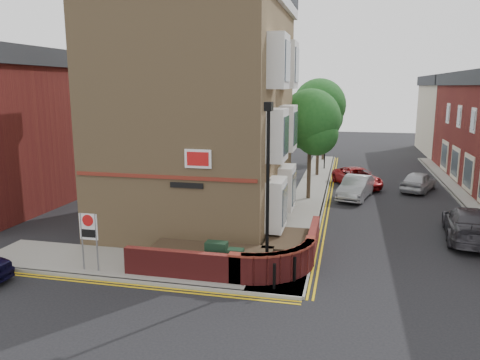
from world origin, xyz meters
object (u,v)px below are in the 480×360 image
Objects in this scene: utility_cabinet_large at (217,257)px; silver_car_near at (356,187)px; lamppost at (268,191)px; zone_sign at (89,231)px.

silver_car_near reaches higher than utility_cabinet_large.
utility_cabinet_large is 14.70m from silver_car_near.
lamppost is 3.24m from utility_cabinet_large.
lamppost is 14.49m from silver_car_near.
lamppost is 2.86× the size of zone_sign.
lamppost is at bearing -3.01° from utility_cabinet_large.
silver_car_near is (3.27, 13.86, -2.63)m from lamppost.
lamppost is 6.85m from zone_sign.
silver_car_near is at bearing 69.43° from utility_cabinet_large.
zone_sign is at bearing -110.65° from silver_car_near.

